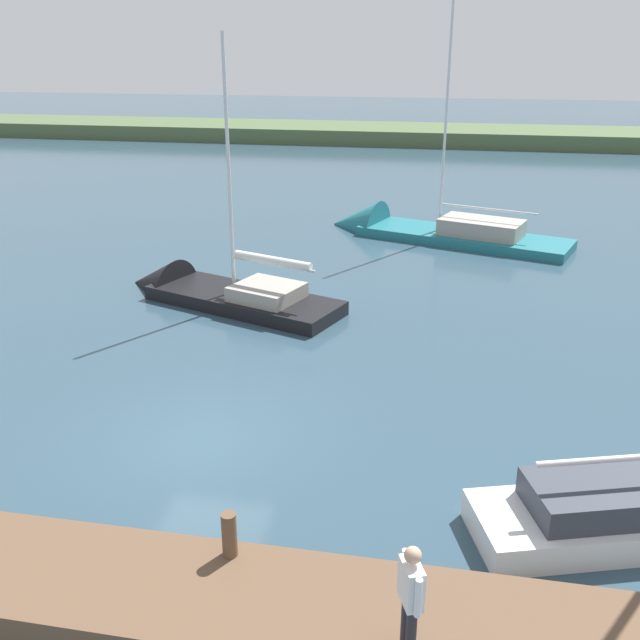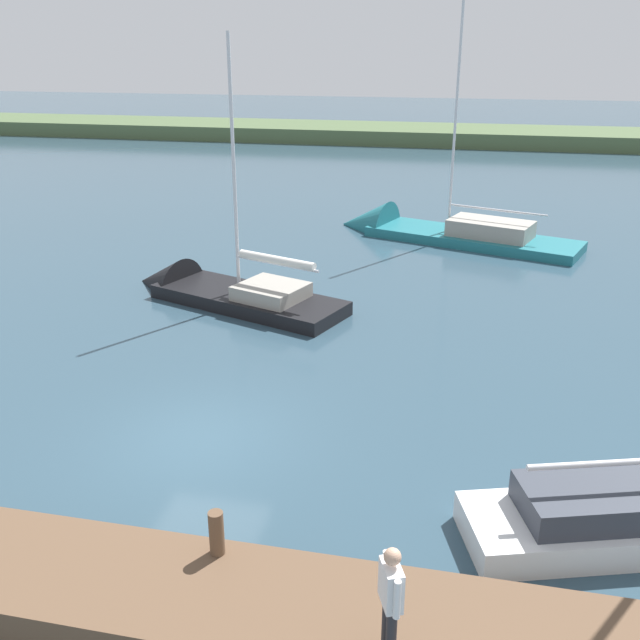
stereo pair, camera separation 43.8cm
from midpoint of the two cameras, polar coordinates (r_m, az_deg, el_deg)
ground_plane at (r=15.96m, az=-10.13°, el=-9.42°), size 200.00×200.00×0.00m
far_shoreline at (r=63.55m, az=6.08°, el=14.03°), size 180.00×8.00×2.40m
dock_pier at (r=12.08m, az=-19.02°, el=-19.76°), size 20.05×2.16×0.74m
mooring_post_near at (r=11.42m, az=-8.39°, el=-16.61°), size 0.23×0.23×0.74m
sailboat_outer_mooring at (r=24.27m, az=-9.44°, el=1.89°), size 8.39×4.88×9.45m
sailboat_far_right at (r=32.08m, az=7.34°, el=6.94°), size 11.06×5.94×12.07m
person_on_dock at (r=9.56m, az=5.86°, el=-20.93°), size 0.37×0.59×1.64m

